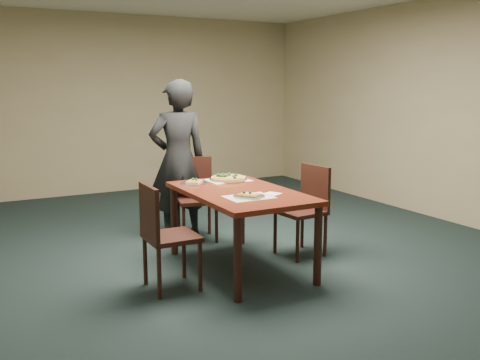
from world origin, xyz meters
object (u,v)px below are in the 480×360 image
dining_table (240,200)px  chair_far (195,193)px  chair_left (163,231)px  pizza_pan (228,178)px  slice_plate_far (194,182)px  diner (178,159)px  chair_right (306,205)px  slice_plate_near (249,196)px

dining_table → chair_far: bearing=87.8°
chair_left → pizza_pan: 1.22m
chair_far → pizza_pan: bearing=-67.8°
chair_far → slice_plate_far: chair_far is taller
pizza_pan → slice_plate_far: bearing=180.0°
diner → pizza_pan: bearing=114.2°
chair_left → slice_plate_far: bearing=-40.2°
chair_left → diner: diner is taller
chair_right → slice_plate_far: 1.16m
chair_right → slice_plate_near: size_ratio=3.25×
dining_table → chair_far: 1.15m
chair_right → diner: 1.56m
chair_far → diner: 0.43m
chair_right → pizza_pan: chair_right is taller
chair_far → chair_right: same height
slice_plate_near → slice_plate_far: bearing=101.2°
dining_table → diner: diner is taller
slice_plate_near → chair_far: bearing=85.6°
dining_table → chair_left: size_ratio=1.65×
chair_far → slice_plate_near: size_ratio=3.25×
dining_table → slice_plate_far: slice_plate_far is taller
chair_left → slice_plate_far: size_ratio=3.25×
dining_table → pizza_pan: (0.15, 0.53, 0.12)m
chair_left → chair_right: same height
chair_left → pizza_pan: (0.97, 0.69, 0.26)m
chair_right → diner: (-0.91, 1.21, 0.37)m
chair_right → dining_table: bearing=-89.7°
chair_left → pizza_pan: size_ratio=2.33×
diner → pizza_pan: (0.25, -0.76, -0.11)m
chair_left → chair_far: bearing=-33.3°
chair_right → slice_plate_far: chair_right is taller
pizza_pan → slice_plate_near: pizza_pan is taller
chair_left → slice_plate_near: 0.80m
chair_far → pizza_pan: size_ratio=2.33×
chair_far → chair_right: size_ratio=1.00×
slice_plate_near → dining_table: bearing=76.9°
chair_left → slice_plate_far: chair_left is taller
chair_far → dining_table: bearing=-79.6°
dining_table → chair_right: (0.81, 0.08, -0.14)m
chair_right → slice_plate_far: (-1.04, 0.45, 0.25)m
pizza_pan → chair_far: bearing=99.6°
chair_far → slice_plate_near: 1.46m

